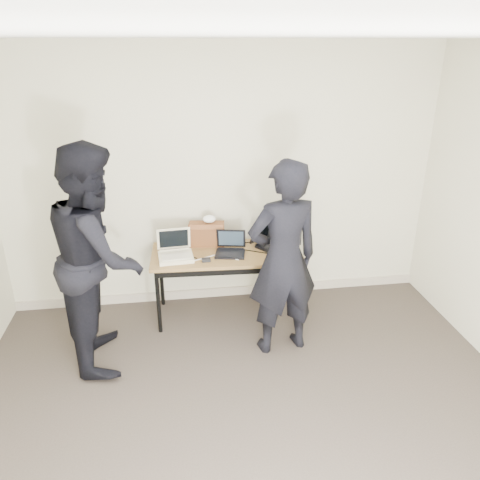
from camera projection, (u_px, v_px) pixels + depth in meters
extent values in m
cube|color=#3C332D|center=(258.00, 455.00, 3.32)|extent=(4.50, 4.50, 0.05)
cube|color=white|center=(267.00, 31.00, 2.23)|extent=(4.50, 4.50, 0.05)
cube|color=beige|center=(221.00, 180.00, 4.84)|extent=(4.50, 0.05, 2.70)
cube|color=brown|center=(227.00, 254.00, 4.71)|extent=(1.53, 0.72, 0.03)
cylinder|color=black|center=(158.00, 302.00, 4.55)|extent=(0.04, 0.04, 0.68)
cylinder|color=black|center=(298.00, 295.00, 4.67)|extent=(0.04, 0.04, 0.68)
cylinder|color=black|center=(161.00, 276.00, 5.03)|extent=(0.04, 0.04, 0.68)
cylinder|color=black|center=(288.00, 271.00, 5.16)|extent=(0.04, 0.04, 0.68)
cube|color=black|center=(229.00, 272.00, 4.47)|extent=(1.40, 0.08, 0.06)
cube|color=beige|center=(176.00, 257.00, 4.55)|extent=(0.35, 0.30, 0.04)
cube|color=beige|center=(176.00, 256.00, 4.51)|extent=(0.28, 0.17, 0.01)
cube|color=beige|center=(174.00, 238.00, 4.64)|extent=(0.33, 0.08, 0.23)
cube|color=black|center=(174.00, 239.00, 4.63)|extent=(0.29, 0.06, 0.19)
cube|color=beige|center=(174.00, 250.00, 4.67)|extent=(0.30, 0.04, 0.02)
cube|color=black|center=(230.00, 254.00, 4.64)|extent=(0.33, 0.27, 0.02)
cube|color=black|center=(230.00, 254.00, 4.61)|extent=(0.26, 0.17, 0.01)
cube|color=black|center=(231.00, 238.00, 4.72)|extent=(0.30, 0.12, 0.21)
cube|color=#26333F|center=(231.00, 238.00, 4.72)|extent=(0.25, 0.10, 0.17)
cube|color=black|center=(231.00, 249.00, 4.74)|extent=(0.26, 0.07, 0.01)
cube|color=black|center=(274.00, 246.00, 4.83)|extent=(0.40, 0.38, 0.02)
cube|color=black|center=(276.00, 245.00, 4.80)|extent=(0.29, 0.26, 0.01)
cube|color=black|center=(263.00, 231.00, 4.88)|extent=(0.31, 0.26, 0.22)
cube|color=black|center=(264.00, 231.00, 4.87)|extent=(0.26, 0.21, 0.18)
cube|color=black|center=(265.00, 241.00, 4.90)|extent=(0.25, 0.18, 0.02)
cube|color=brown|center=(207.00, 234.00, 4.83)|extent=(0.38, 0.21, 0.24)
cube|color=brown|center=(206.00, 227.00, 4.74)|extent=(0.37, 0.12, 0.07)
cube|color=brown|center=(222.00, 236.00, 4.84)|extent=(0.03, 0.10, 0.02)
ellipsoid|color=white|center=(209.00, 219.00, 4.77)|extent=(0.13, 0.10, 0.08)
cube|color=black|center=(284.00, 234.00, 4.91)|extent=(0.32, 0.28, 0.17)
cube|color=black|center=(206.00, 260.00, 4.50)|extent=(0.08, 0.06, 0.03)
cube|color=black|center=(256.00, 252.00, 4.71)|extent=(0.30, 0.17, 0.01)
cube|color=silver|center=(228.00, 257.00, 4.59)|extent=(0.20, 0.16, 0.01)
cube|color=black|center=(242.00, 243.00, 4.91)|extent=(0.25, 0.02, 0.01)
cube|color=black|center=(184.00, 254.00, 4.65)|extent=(0.25, 0.23, 0.01)
cube|color=silver|center=(205.00, 258.00, 4.57)|extent=(0.26, 0.13, 0.01)
cube|color=black|center=(278.00, 249.00, 4.76)|extent=(0.16, 0.22, 0.01)
imported|color=black|center=(283.00, 260.00, 4.11)|extent=(0.73, 0.55, 1.81)
imported|color=black|center=(98.00, 257.00, 3.99)|extent=(0.83, 1.02, 1.97)
cube|color=#B5A996|center=(223.00, 292.00, 5.32)|extent=(4.50, 0.03, 0.10)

